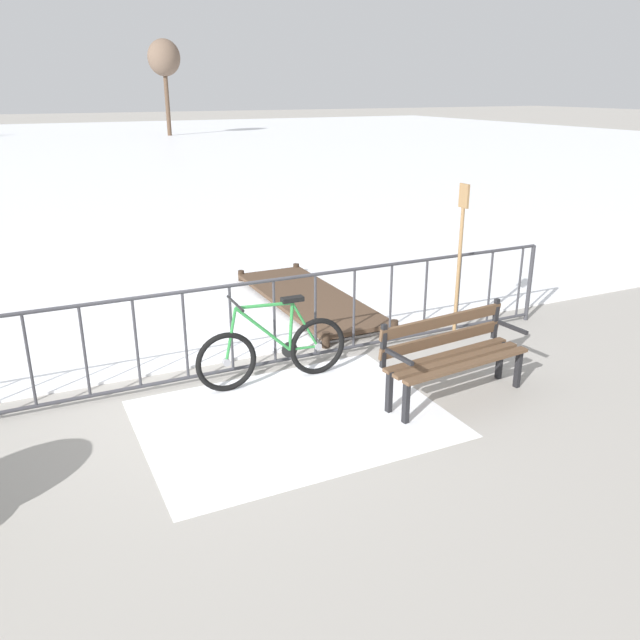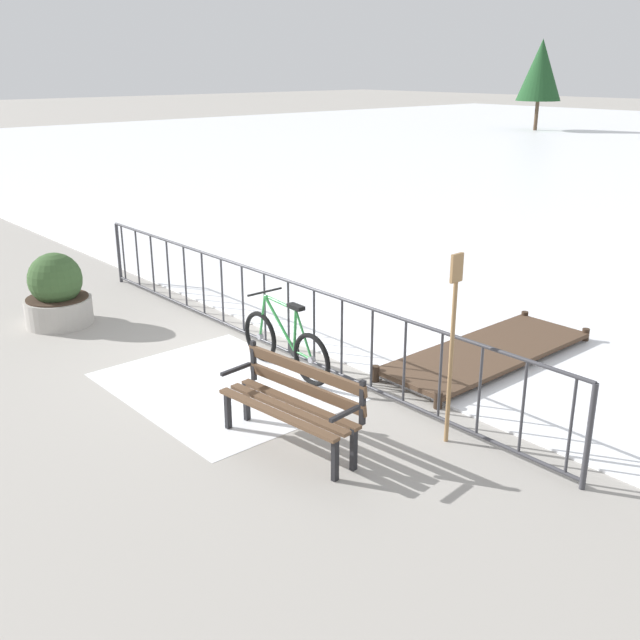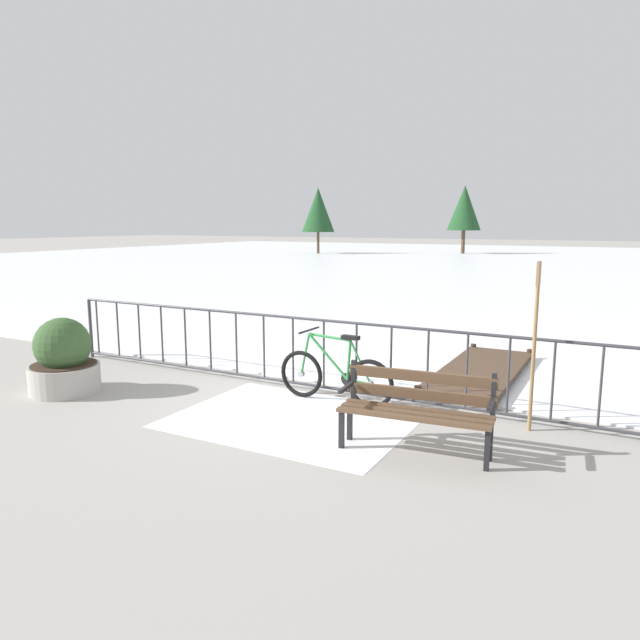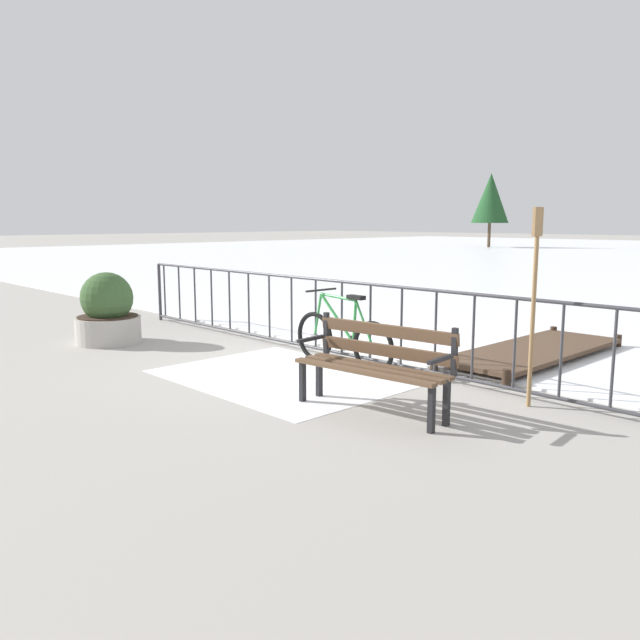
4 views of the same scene
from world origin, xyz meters
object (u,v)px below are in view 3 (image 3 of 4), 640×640
Objects in this scene: park_bench at (417,404)px; planter_with_shrub at (63,360)px; oar_upright at (535,335)px; bicycle_near_railing at (335,376)px.

park_bench is 5.17m from planter_with_shrub.
planter_with_shrub is at bearing -166.18° from oar_upright.
bicycle_near_railing is at bearing 20.93° from planter_with_shrub.
oar_upright reaches higher than bicycle_near_railing.
planter_with_shrub reaches higher than bicycle_near_railing.
bicycle_near_railing is at bearing -177.33° from oar_upright.
bicycle_near_railing is 2.61m from oar_upright.
planter_with_shrub is (-3.64, -1.39, 0.10)m from bicycle_near_railing.
bicycle_near_railing is at bearing 144.14° from park_bench.
park_bench is at bearing 3.25° from planter_with_shrub.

